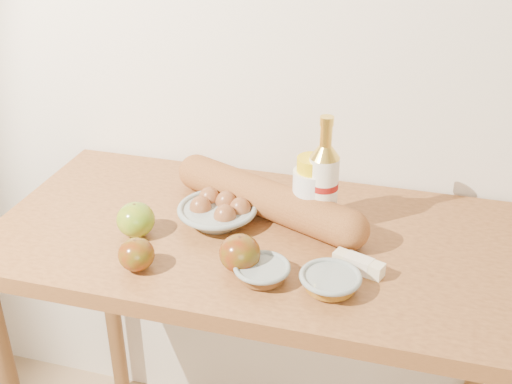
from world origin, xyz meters
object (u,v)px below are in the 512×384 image
at_px(table, 259,278).
at_px(baguette, 267,199).
at_px(cream_bottle, 311,195).
at_px(bourbon_bottle, 323,185).
at_px(egg_bowl, 218,212).

distance_m(table, baguette, 0.19).
bearing_deg(cream_bottle, baguette, 165.50).
relative_size(table, cream_bottle, 7.12).
height_order(bourbon_bottle, cream_bottle, bourbon_bottle).
bearing_deg(baguette, bourbon_bottle, 12.75).
xyz_separation_m(egg_bowl, baguette, (0.10, 0.06, 0.02)).
bearing_deg(table, egg_bowl, 167.59).
relative_size(bourbon_bottle, egg_bowl, 1.17).
xyz_separation_m(table, baguette, (-0.00, 0.08, 0.17)).
relative_size(egg_bowl, baguette, 0.44).
bearing_deg(egg_bowl, table, -12.41).
height_order(bourbon_bottle, baguette, bourbon_bottle).
bearing_deg(egg_bowl, bourbon_bottle, 8.38).
distance_m(egg_bowl, baguette, 0.12).
relative_size(bourbon_bottle, cream_bottle, 1.60).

